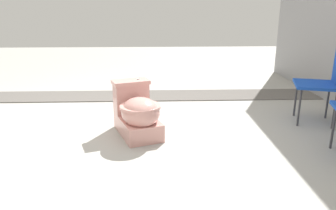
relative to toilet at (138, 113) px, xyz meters
name	(u,v)px	position (x,y,z in m)	size (l,w,h in m)	color
ground_plane	(112,131)	(-0.09, -0.27, -0.22)	(14.00, 14.00, 0.00)	#A8A59E
gravel_strip	(159,95)	(-1.43, 0.23, -0.21)	(0.56, 8.00, 0.01)	#605B56
toilet	(138,113)	(0.00, 0.00, 0.00)	(0.72, 0.56, 0.52)	#E09E93
folding_chair_left	(328,77)	(-0.26, 1.99, 0.29)	(0.55, 0.55, 0.83)	#1947B2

